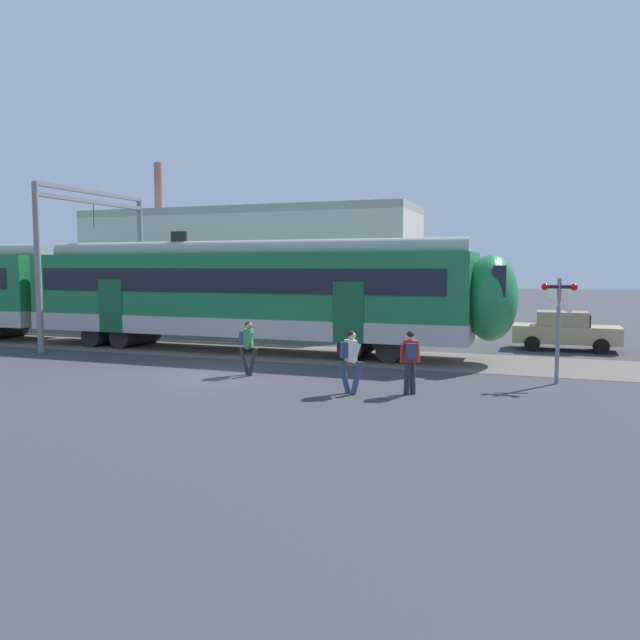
# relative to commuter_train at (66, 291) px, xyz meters

# --- Properties ---
(ground_plane) EXTENTS (160.00, 160.00, 0.00)m
(ground_plane) POSITION_rel_commuter_train_xyz_m (10.33, -5.64, -2.25)
(ground_plane) COLOR #38383D
(track_bed) EXTENTS (80.00, 4.40, 0.01)m
(track_bed) POSITION_rel_commuter_train_xyz_m (-2.48, 0.00, -2.25)
(track_bed) COLOR #605951
(track_bed) RESTS_ON ground
(commuter_train) EXTENTS (38.05, 3.07, 4.73)m
(commuter_train) POSITION_rel_commuter_train_xyz_m (0.00, 0.00, 0.00)
(commuter_train) COLOR #B7B7B2
(commuter_train) RESTS_ON ground
(pedestrian_green) EXTENTS (0.70, 0.53, 1.67)m
(pedestrian_green) POSITION_rel_commuter_train_xyz_m (11.33, -4.91, -1.26)
(pedestrian_green) COLOR #28282D
(pedestrian_green) RESTS_ON ground
(pedestrian_white) EXTENTS (0.71, 0.51, 1.67)m
(pedestrian_white) POSITION_rel_commuter_train_xyz_m (15.09, -6.51, -1.26)
(pedestrian_white) COLOR navy
(pedestrian_white) RESTS_ON ground
(pedestrian_red) EXTENTS (0.53, 0.71, 1.67)m
(pedestrian_red) POSITION_rel_commuter_train_xyz_m (16.58, -6.06, -1.26)
(pedestrian_red) COLOR #28282D
(pedestrian_red) RESTS_ON ground
(parked_car_tan) EXTENTS (4.01, 1.78, 1.54)m
(parked_car_tan) POSITION_rel_commuter_train_xyz_m (20.58, 4.57, -1.47)
(parked_car_tan) COLOR tan
(parked_car_tan) RESTS_ON ground
(catenary_gantry) EXTENTS (0.24, 6.64, 6.53)m
(catenary_gantry) POSITION_rel_commuter_train_xyz_m (1.61, 0.00, 2.06)
(catenary_gantry) COLOR gray
(catenary_gantry) RESTS_ON ground
(crossing_signal) EXTENTS (0.96, 0.22, 3.00)m
(crossing_signal) POSITION_rel_commuter_train_xyz_m (20.18, -3.19, -0.24)
(crossing_signal) COLOR gray
(crossing_signal) RESTS_ON ground
(background_building) EXTENTS (18.45, 5.00, 9.20)m
(background_building) POSITION_rel_commuter_train_xyz_m (4.36, 8.88, 0.95)
(background_building) COLOR beige
(background_building) RESTS_ON ground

